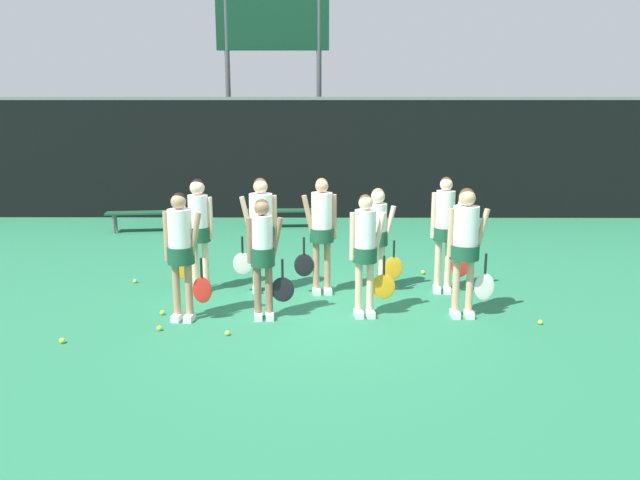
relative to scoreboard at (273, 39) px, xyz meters
The scene contains 22 objects.
ground_plane 10.05m from the scoreboard, 81.67° to the right, with size 140.00×140.00×0.00m, color #26724C.
fence_windscreen 3.72m from the scoreboard, 52.35° to the right, with size 60.00×0.08×3.06m.
scoreboard is the anchor object (origin of this frame).
bench_courtside 6.04m from the scoreboard, 125.99° to the right, with size 2.12×0.63×0.46m.
bench_far 5.21m from the scoreboard, 80.12° to the right, with size 1.93×0.49×0.43m.
player_0 10.20m from the scoreboard, 93.07° to the right, with size 0.63×0.36×1.75m.
player_1 10.17m from the scoreboard, 86.51° to the right, with size 0.63×0.33×1.66m.
player_2 10.24m from the scoreboard, 78.19° to the right, with size 0.64×0.33×1.70m.
player_3 10.55m from the scoreboard, 70.55° to the right, with size 0.67×0.40×1.79m.
player_4 8.96m from the scoreboard, 93.79° to the right, with size 0.65×0.35×1.77m.
player_5 8.96m from the scoreboard, 87.06° to the right, with size 0.68×0.41×1.79m.
player_6 9.13m from the scoreboard, 80.74° to the right, with size 0.65×0.37×1.79m.
player_7 9.20m from the scoreboard, 74.71° to the right, with size 0.61×0.33×1.62m.
player_8 9.53m from the scoreboard, 68.42° to the right, with size 0.61×0.33×1.81m.
tennis_ball_0 11.51m from the scoreboard, 99.98° to the right, with size 0.07×0.07×0.07m, color #CCE033.
tennis_ball_1 11.55m from the scoreboard, 66.14° to the right, with size 0.06×0.06×0.06m, color #CCE033.
tennis_ball_2 9.17m from the scoreboard, 102.49° to the right, with size 0.07×0.07×0.07m, color #CCE033.
tennis_ball_3 9.07m from the scoreboard, 66.62° to the right, with size 0.07×0.07×0.07m, color #CCE033.
tennis_ball_4 10.99m from the scoreboard, 94.29° to the right, with size 0.07×0.07×0.07m, color #CCE033.
tennis_ball_5 10.44m from the scoreboard, 95.30° to the right, with size 0.06×0.06×0.06m, color #CCE033.
tennis_ball_6 8.46m from the scoreboard, 82.17° to the right, with size 0.06×0.06×0.06m, color #CCE033.
tennis_ball_7 11.12m from the scoreboard, 89.06° to the right, with size 0.07×0.07×0.07m, color #CCE033.
Camera 1 is at (0.10, -8.78, 2.88)m, focal length 35.00 mm.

